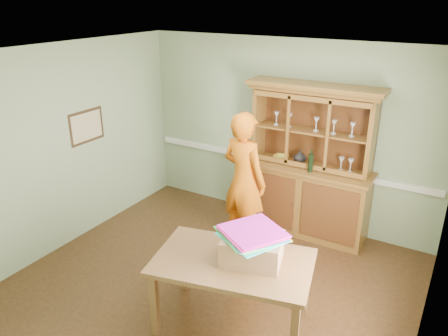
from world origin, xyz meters
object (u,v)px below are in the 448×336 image
Objects in this scene: dining_table at (233,268)px; cardboard_box at (252,249)px; china_hutch at (307,183)px; person at (244,180)px.

cardboard_box is (0.16, 0.10, 0.23)m from dining_table.
dining_table is (0.07, -2.25, -0.07)m from china_hutch.
china_hutch is at bearing -114.94° from person.
person is at bearing 120.97° from cardboard_box.
cardboard_box is at bearing 18.18° from dining_table.
cardboard_box is at bearing -83.92° from china_hutch.
dining_table is 0.92× the size of person.
dining_table is 3.03× the size of cardboard_box.
person is (-0.84, 1.39, 0.02)m from cardboard_box.
china_hutch is 2.25m from dining_table.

